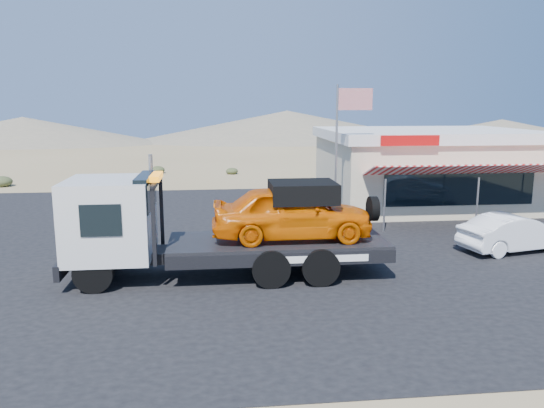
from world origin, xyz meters
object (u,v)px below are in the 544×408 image
Objects in this scene: white_sedan at (515,233)px; jerky_store at (425,167)px; tow_truck at (220,222)px; flagpole at (342,139)px.

white_sedan is 9.11m from jerky_store.
jerky_store is (10.80, 10.66, 0.27)m from tow_truck.
flagpole is (-5.57, -4.47, 1.77)m from jerky_store.
tow_truck is at bearing -135.40° from jerky_store.
white_sedan is 0.67× the size of flagpole.
tow_truck is 8.36m from flagpole.
tow_truck is 10.72m from white_sedan.
tow_truck is 2.36× the size of white_sedan.
white_sedan is at bearing 8.85° from tow_truck.
jerky_store is at bearing -14.03° from white_sedan.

